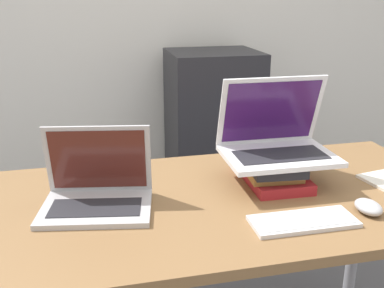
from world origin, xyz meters
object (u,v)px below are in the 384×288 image
object	(u,v)px
wireless_keyboard	(303,221)
mouse	(368,207)
laptop_on_books	(276,140)
laptop_left	(97,191)
book_stack	(272,170)
mini_fridge	(212,137)

from	to	relation	value
wireless_keyboard	mouse	world-z (taller)	mouse
mouse	laptop_on_books	bearing A→B (deg)	121.75
laptop_on_books	laptop_left	bearing A→B (deg)	-173.92
laptop_left	laptop_on_books	xyz separation A→B (m)	(0.58, 0.06, 0.09)
mouse	laptop_left	bearing A→B (deg)	163.95
book_stack	wireless_keyboard	xyz separation A→B (m)	(-0.02, -0.28, -0.03)
laptop_on_books	wireless_keyboard	xyz separation A→B (m)	(-0.04, -0.30, -0.13)
book_stack	mouse	bearing A→B (deg)	-54.73
laptop_left	book_stack	bearing A→B (deg)	4.79
laptop_on_books	wireless_keyboard	bearing A→B (deg)	-97.17
wireless_keyboard	mini_fridge	size ratio (longest dim) A/B	0.28
book_stack	laptop_on_books	size ratio (longest dim) A/B	0.79
laptop_left	laptop_on_books	size ratio (longest dim) A/B	0.98
laptop_on_books	mouse	xyz separation A→B (m)	(0.17, -0.28, -0.12)
laptop_left	book_stack	world-z (taller)	laptop_left
laptop_on_books	mini_fridge	distance (m)	1.32
laptop_left	laptop_on_books	distance (m)	0.59
laptop_left	book_stack	distance (m)	0.57
mini_fridge	book_stack	bearing A→B (deg)	-96.93
mouse	mini_fridge	bearing A→B (deg)	91.21
book_stack	wireless_keyboard	size ratio (longest dim) A/B	0.97
laptop_left	mouse	bearing A→B (deg)	-16.05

